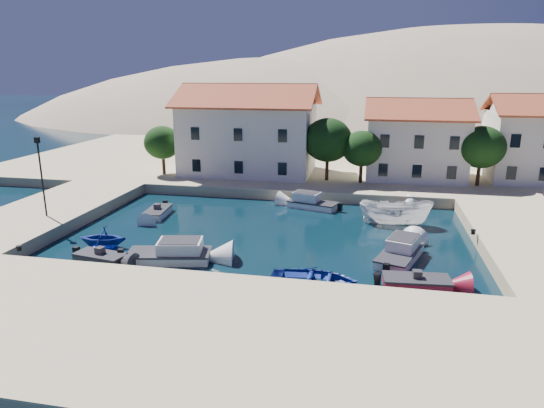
{
  "coord_description": "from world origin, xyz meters",
  "views": [
    {
      "loc": [
        7.28,
        -24.37,
        12.05
      ],
      "look_at": [
        -0.0,
        11.44,
        2.0
      ],
      "focal_mm": 32.0,
      "sensor_mm": 36.0,
      "label": 1
    }
  ],
  "objects": [
    {
      "name": "ground",
      "position": [
        0.0,
        0.0,
        0.0
      ],
      "size": [
        400.0,
        400.0,
        0.0
      ],
      "primitive_type": "plane",
      "color": "black",
      "rests_on": "ground"
    },
    {
      "name": "quay_south",
      "position": [
        0.0,
        -6.0,
        0.5
      ],
      "size": [
        52.0,
        12.0,
        1.0
      ],
      "primitive_type": "cube",
      "color": "#CCBD8C",
      "rests_on": "ground"
    },
    {
      "name": "quay_west",
      "position": [
        -19.0,
        10.0,
        0.5
      ],
      "size": [
        8.0,
        20.0,
        1.0
      ],
      "primitive_type": "cube",
      "color": "#CCBD8C",
      "rests_on": "ground"
    },
    {
      "name": "quay_north",
      "position": [
        2.0,
        38.0,
        0.5
      ],
      "size": [
        80.0,
        36.0,
        1.0
      ],
      "primitive_type": "cube",
      "color": "#CCBD8C",
      "rests_on": "ground"
    },
    {
      "name": "hills",
      "position": [
        20.64,
        123.62,
        -23.4
      ],
      "size": [
        254.0,
        176.0,
        99.0
      ],
      "color": "tan",
      "rests_on": "ground"
    },
    {
      "name": "building_left",
      "position": [
        -6.0,
        28.0,
        5.94
      ],
      "size": [
        14.7,
        9.45,
        9.7
      ],
      "color": "white",
      "rests_on": "quay_north"
    },
    {
      "name": "building_mid",
      "position": [
        12.0,
        29.0,
        5.22
      ],
      "size": [
        10.5,
        8.4,
        8.3
      ],
      "color": "white",
      "rests_on": "quay_north"
    },
    {
      "name": "building_right",
      "position": [
        24.0,
        30.0,
        5.47
      ],
      "size": [
        9.45,
        8.4,
        8.8
      ],
      "color": "white",
      "rests_on": "quay_north"
    },
    {
      "name": "trees",
      "position": [
        4.51,
        25.46,
        4.84
      ],
      "size": [
        37.3,
        5.3,
        6.45
      ],
      "color": "#382314",
      "rests_on": "quay_north"
    },
    {
      "name": "lamppost",
      "position": [
        -17.5,
        8.0,
        4.75
      ],
      "size": [
        0.35,
        0.25,
        6.22
      ],
      "color": "black",
      "rests_on": "quay_west"
    },
    {
      "name": "bollards",
      "position": [
        2.8,
        3.87,
        1.15
      ],
      "size": [
        29.36,
        9.56,
        0.3
      ],
      "color": "black",
      "rests_on": "ground"
    },
    {
      "name": "motorboat_grey_sw",
      "position": [
        -9.53,
        2.26,
        0.3
      ],
      "size": [
        3.61,
        2.09,
        1.25
      ],
      "rotation": [
        0.0,
        0.0,
        -0.18
      ],
      "color": "#2E2D32",
      "rests_on": "ground"
    },
    {
      "name": "cabin_cruiser_south",
      "position": [
        -5.27,
        3.45,
        0.48
      ],
      "size": [
        5.76,
        3.34,
        1.6
      ],
      "rotation": [
        0.0,
        0.0,
        0.2
      ],
      "color": "white",
      "rests_on": "ground"
    },
    {
      "name": "rowboat_south",
      "position": [
        4.52,
        1.55,
        0.0
      ],
      "size": [
        5.1,
        3.67,
        1.05
      ],
      "primitive_type": "imported",
      "rotation": [
        0.0,
        0.0,
        1.56
      ],
      "color": "navy",
      "rests_on": "ground"
    },
    {
      "name": "motorboat_red_se",
      "position": [
        10.32,
        2.42,
        0.29
      ],
      "size": [
        3.92,
        2.01,
        1.25
      ],
      "rotation": [
        0.0,
        0.0,
        0.08
      ],
      "color": "maroon",
      "rests_on": "ground"
    },
    {
      "name": "cabin_cruiser_east",
      "position": [
        9.58,
        6.55,
        0.48
      ],
      "size": [
        3.55,
        5.47,
        1.6
      ],
      "rotation": [
        0.0,
        0.0,
        1.25
      ],
      "color": "white",
      "rests_on": "ground"
    },
    {
      "name": "boat_east",
      "position": [
        9.6,
        14.41,
        0.0
      ],
      "size": [
        5.82,
        2.24,
        2.24
      ],
      "primitive_type": "imported",
      "rotation": [
        0.0,
        0.0,
        1.56
      ],
      "color": "white",
      "rests_on": "ground"
    },
    {
      "name": "motorboat_white_ne",
      "position": [
        10.28,
        17.59,
        0.29
      ],
      "size": [
        2.93,
        4.24,
        1.25
      ],
      "rotation": [
        0.0,
        0.0,
        1.25
      ],
      "color": "white",
      "rests_on": "ground"
    },
    {
      "name": "rowboat_west",
      "position": [
        -10.85,
        4.88,
        0.0
      ],
      "size": [
        3.64,
        3.25,
        1.74
      ],
      "primitive_type": "imported",
      "rotation": [
        0.0,
        0.0,
        -1.44
      ],
      "color": "navy",
      "rests_on": "ground"
    },
    {
      "name": "motorboat_white_west",
      "position": [
        -10.35,
        12.85,
        0.29
      ],
      "size": [
        2.04,
        3.89,
        1.25
      ],
      "rotation": [
        0.0,
        0.0,
        -1.47
      ],
      "color": "white",
      "rests_on": "ground"
    },
    {
      "name": "cabin_cruiser_north",
      "position": [
        2.46,
        17.94,
        0.48
      ],
      "size": [
        4.81,
        3.07,
        1.6
      ],
      "rotation": [
        0.0,
        0.0,
        2.85
      ],
      "color": "white",
      "rests_on": "ground"
    }
  ]
}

